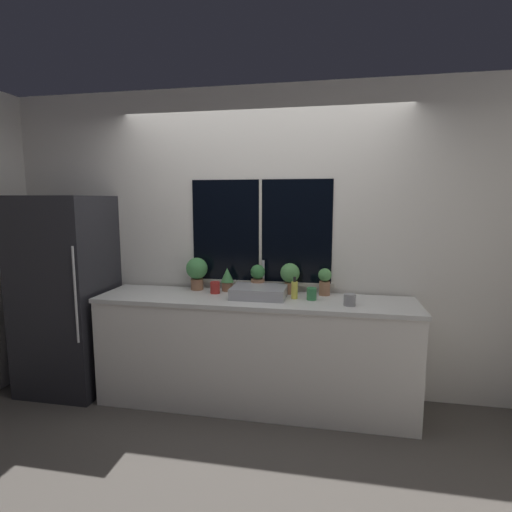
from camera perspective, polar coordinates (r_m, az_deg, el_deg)
name	(u,v)px	position (r m, az deg, el deg)	size (l,w,h in m)	color
ground_plane	(247,421)	(3.41, -1.32, -22.50)	(14.00, 14.00, 0.00)	#4C4742
wall_back	(261,243)	(3.57, 0.75, 1.93)	(8.00, 0.09, 2.70)	silver
wall_left	(82,231)	(5.31, -23.55, 3.25)	(0.06, 7.00, 2.70)	silver
wall_right	(511,238)	(4.72, 32.60, 2.14)	(0.06, 7.00, 2.70)	silver
counter	(254,352)	(3.45, -0.33, -13.49)	(2.63, 0.59, 0.93)	white
refrigerator	(69,294)	(4.04, -25.20, -4.87)	(0.73, 0.73, 1.77)	#232328
sink	(259,292)	(3.33, 0.46, -5.11)	(0.45, 0.39, 0.28)	#ADADB2
potted_plant_far_left	(197,271)	(3.62, -8.45, -2.08)	(0.19, 0.19, 0.29)	#9E6B4C
potted_plant_left	(227,278)	(3.55, -4.13, -3.20)	(0.12, 0.12, 0.21)	#9E6B4C
potted_plant_center	(258,278)	(3.48, 0.25, -3.16)	(0.13, 0.13, 0.24)	#9E6B4C
potted_plant_right	(290,275)	(3.44, 4.87, -2.74)	(0.17, 0.17, 0.26)	#9E6B4C
potted_plant_far_right	(325,280)	(3.43, 9.79, -3.47)	(0.11, 0.11, 0.23)	#9E6B4C
soap_bottle	(295,290)	(3.29, 5.52, -4.79)	(0.05, 0.05, 0.18)	#DBD14C
mug_green	(312,294)	(3.26, 7.95, -5.38)	(0.08, 0.08, 0.10)	#38844C
mug_grey	(350,300)	(3.15, 13.23, -6.11)	(0.09, 0.09, 0.09)	gray
mug_red	(215,288)	(3.47, -5.87, -4.51)	(0.08, 0.08, 0.10)	#B72D28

